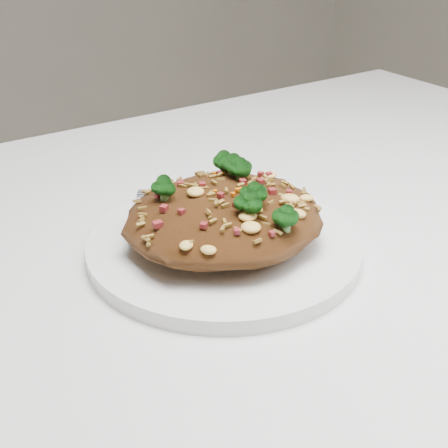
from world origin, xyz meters
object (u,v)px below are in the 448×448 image
(dining_table, at_px, (234,335))
(fried_rice, at_px, (224,209))
(fork, at_px, (224,194))
(plate, at_px, (224,246))

(dining_table, xyz_separation_m, fried_rice, (-0.01, 0.01, 0.13))
(fork, bearing_deg, plate, -89.77)
(dining_table, height_order, fried_rice, fried_rice)
(dining_table, bearing_deg, fried_rice, 120.76)
(fork, bearing_deg, fried_rice, -89.50)
(dining_table, xyz_separation_m, fork, (0.04, 0.08, 0.11))
(plate, bearing_deg, dining_table, -56.59)
(plate, relative_size, fork, 1.71)
(dining_table, height_order, fork, fork)
(fried_rice, bearing_deg, fork, 56.64)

